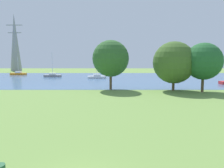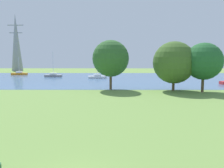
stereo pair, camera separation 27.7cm
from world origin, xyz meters
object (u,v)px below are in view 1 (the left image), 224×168
at_px(sailboat_white, 96,77).
at_px(electricity_pylon, 14,42).
at_px(tree_mid_shore, 203,61).
at_px(tree_west_near, 110,59).
at_px(sailboat_gray, 52,75).
at_px(tree_east_near, 173,63).
at_px(sailboat_orange, 18,74).

xyz_separation_m(sailboat_white, electricity_pylon, (-35.15, 32.83, 10.96)).
height_order(sailboat_white, tree_mid_shore, tree_mid_shore).
height_order(tree_west_near, tree_mid_shore, tree_west_near).
height_order(sailboat_gray, tree_mid_shore, tree_mid_shore).
height_order(sailboat_white, tree_west_near, tree_west_near).
height_order(tree_east_near, electricity_pylon, electricity_pylon).
relative_size(sailboat_white, electricity_pylon, 0.29).
bearing_deg(tree_east_near, sailboat_orange, 140.37).
bearing_deg(sailboat_gray, sailboat_orange, 150.95).
bearing_deg(tree_mid_shore, electricity_pylon, 133.97).
bearing_deg(tree_east_near, tree_mid_shore, -16.57).
distance_m(sailboat_white, tree_east_near, 26.40).
bearing_deg(tree_west_near, sailboat_gray, 124.22).
height_order(sailboat_gray, tree_east_near, tree_east_near).
relative_size(tree_east_near, electricity_pylon, 0.36).
distance_m(tree_east_near, tree_mid_shore, 4.59).
bearing_deg(tree_east_near, electricity_pylon, 132.22).
bearing_deg(sailboat_white, tree_west_near, -79.38).
bearing_deg(sailboat_gray, tree_west_near, -55.78).
xyz_separation_m(sailboat_gray, tree_mid_shore, (31.56, -27.24, 4.51)).
bearing_deg(sailboat_orange, tree_mid_shore, -37.79).
xyz_separation_m(sailboat_orange, tree_west_near, (29.21, -31.41, 4.95)).
relative_size(sailboat_gray, tree_west_near, 0.82).
relative_size(sailboat_gray, electricity_pylon, 0.31).
xyz_separation_m(sailboat_white, tree_east_near, (14.35, -21.73, 4.29)).
bearing_deg(sailboat_gray, sailboat_white, -18.15).
xyz_separation_m(sailboat_orange, sailboat_white, (25.42, -11.21, 0.01)).
distance_m(sailboat_gray, tree_west_near, 29.93).
xyz_separation_m(sailboat_orange, tree_mid_shore, (44.17, -34.25, 4.52)).
bearing_deg(tree_east_near, sailboat_gray, 136.33).
height_order(sailboat_gray, tree_west_near, tree_west_near).
xyz_separation_m(tree_east_near, electricity_pylon, (-49.50, 54.56, 6.68)).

